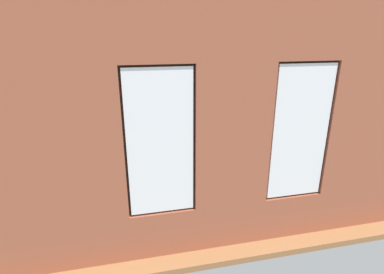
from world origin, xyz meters
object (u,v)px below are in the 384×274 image
(tv_flatscreen, at_px, (43,157))
(potted_plant_foreground_right, at_px, (77,126))
(cup_ceramic, at_px, (166,154))
(potted_plant_mid_room_small, at_px, (215,146))
(media_console, at_px, (49,189))
(coffee_table, at_px, (176,159))
(potted_plant_corner_far_left, at_px, (359,177))
(candle_jar, at_px, (154,158))
(remote_gray, at_px, (176,156))
(couch_by_window, at_px, (184,205))
(potted_plant_near_tv, at_px, (70,200))
(potted_plant_between_couches, at_px, (265,176))
(potted_plant_corner_near_left, at_px, (269,119))
(papasan_chair, at_px, (186,134))
(couch_left, at_px, (309,160))

(tv_flatscreen, height_order, potted_plant_foreground_right, tv_flatscreen)
(cup_ceramic, xyz_separation_m, potted_plant_mid_room_small, (-1.31, -0.60, -0.14))
(media_console, relative_size, tv_flatscreen, 0.84)
(coffee_table, distance_m, potted_plant_corner_far_left, 3.60)
(cup_ceramic, relative_size, potted_plant_corner_far_left, 0.09)
(candle_jar, distance_m, remote_gray, 0.49)
(couch_by_window, height_order, potted_plant_near_tv, potted_plant_near_tv)
(tv_flatscreen, relative_size, potted_plant_between_couches, 0.91)
(remote_gray, xyz_separation_m, potted_plant_near_tv, (1.97, 1.50, 0.04))
(potted_plant_mid_room_small, relative_size, potted_plant_foreground_right, 0.44)
(candle_jar, bearing_deg, couch_by_window, 100.49)
(potted_plant_mid_room_small, relative_size, potted_plant_corner_near_left, 0.37)
(potted_plant_between_couches, bearing_deg, potted_plant_near_tv, -3.47)
(remote_gray, distance_m, potted_plant_near_tv, 2.48)
(cup_ceramic, height_order, papasan_chair, papasan_chair)
(couch_by_window, distance_m, remote_gray, 1.77)
(coffee_table, bearing_deg, couch_left, 168.92)
(couch_left, xyz_separation_m, potted_plant_corner_far_left, (-0.15, 1.29, 0.20))
(potted_plant_near_tv, bearing_deg, coffee_table, -142.62)
(couch_left, height_order, potted_plant_foreground_right, potted_plant_foreground_right)
(coffee_table, bearing_deg, remote_gray, 0.00)
(cup_ceramic, height_order, candle_jar, candle_jar)
(couch_by_window, relative_size, potted_plant_near_tv, 1.69)
(candle_jar, relative_size, potted_plant_corner_near_left, 0.08)
(potted_plant_corner_far_left, bearing_deg, potted_plant_foreground_right, -33.77)
(couch_by_window, bearing_deg, potted_plant_corner_near_left, -133.03)
(potted_plant_near_tv, distance_m, potted_plant_corner_near_left, 6.00)
(couch_by_window, xyz_separation_m, potted_plant_foreground_right, (2.04, -3.43, 0.49))
(remote_gray, xyz_separation_m, potted_plant_mid_room_small, (-1.11, -0.70, -0.10))
(couch_by_window, relative_size, media_console, 2.06)
(potted_plant_between_couches, distance_m, potted_plant_corner_far_left, 1.81)
(potted_plant_corner_far_left, bearing_deg, remote_gray, -31.21)
(potted_plant_near_tv, bearing_deg, tv_flatscreen, -60.00)
(potted_plant_near_tv, bearing_deg, potted_plant_mid_room_small, -144.44)
(potted_plant_near_tv, height_order, potted_plant_corner_near_left, potted_plant_corner_near_left)
(coffee_table, relative_size, potted_plant_corner_far_left, 1.45)
(cup_ceramic, height_order, remote_gray, cup_ceramic)
(remote_gray, xyz_separation_m, papasan_chair, (-0.54, -1.52, -0.02))
(papasan_chair, xyz_separation_m, potted_plant_corner_far_left, (-2.54, 3.38, 0.08))
(candle_jar, distance_m, potted_plant_between_couches, 2.38)
(potted_plant_corner_far_left, bearing_deg, coffee_table, -31.21)
(papasan_chair, height_order, potted_plant_corner_far_left, potted_plant_corner_far_left)
(potted_plant_foreground_right, height_order, potted_plant_corner_far_left, potted_plant_foreground_right)
(cup_ceramic, height_order, potted_plant_mid_room_small, cup_ceramic)
(tv_flatscreen, distance_m, potted_plant_between_couches, 3.97)
(media_console, distance_m, potted_plant_between_couches, 3.99)
(coffee_table, height_order, cup_ceramic, cup_ceramic)
(tv_flatscreen, bearing_deg, potted_plant_near_tv, 120.00)
(couch_by_window, relative_size, potted_plant_corner_far_left, 1.84)
(papasan_chair, bearing_deg, coffee_table, 70.49)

